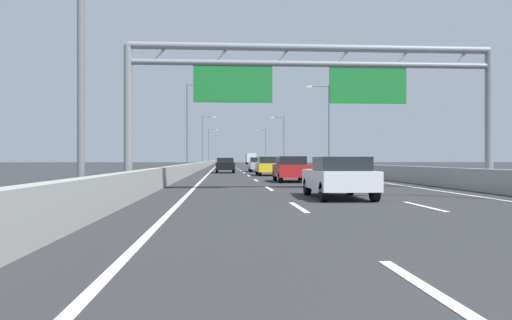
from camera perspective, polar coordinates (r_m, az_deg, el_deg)
name	(u,v)px	position (r m, az deg, el deg)	size (l,w,h in m)	color
ground_plane	(242,166)	(101.57, -1.58, -0.68)	(260.00, 260.00, 0.00)	#2D2D30
lane_dash_left_0	(432,291)	(5.58, 19.24, -13.84)	(0.16, 3.00, 0.01)	white
lane_dash_left_1	(299,207)	(14.21, 4.83, -5.34)	(0.16, 3.00, 0.01)	white
lane_dash_left_2	(269,189)	(23.12, 1.48, -3.25)	(0.16, 3.00, 0.01)	white
lane_dash_left_3	(256,180)	(32.09, 0.00, -2.31)	(0.16, 3.00, 0.01)	white
lane_dash_left_4	(249,176)	(41.06, -0.83, -1.79)	(0.16, 3.00, 0.01)	white
lane_dash_left_5	(244,173)	(50.05, -1.36, -1.45)	(0.16, 3.00, 0.01)	white
lane_dash_left_6	(241,171)	(59.04, -1.73, -1.22)	(0.16, 3.00, 0.01)	white
lane_dash_left_7	(238,169)	(68.03, -2.00, -1.05)	(0.16, 3.00, 0.01)	white
lane_dash_left_8	(237,168)	(77.03, -2.21, -0.91)	(0.16, 3.00, 0.01)	white
lane_dash_left_9	(235,167)	(86.02, -2.38, -0.81)	(0.16, 3.00, 0.01)	white
lane_dash_left_10	(234,166)	(95.02, -2.51, -0.73)	(0.16, 3.00, 0.01)	white
lane_dash_left_11	(233,166)	(104.02, -2.62, -0.66)	(0.16, 3.00, 0.01)	white
lane_dash_left_12	(232,165)	(113.01, -2.71, -0.60)	(0.16, 3.00, 0.01)	white
lane_dash_left_13	(231,165)	(122.01, -2.79, -0.55)	(0.16, 3.00, 0.01)	white
lane_dash_left_14	(231,164)	(131.01, -2.86, -0.50)	(0.16, 3.00, 0.01)	white
lane_dash_left_15	(230,164)	(140.01, -2.92, -0.47)	(0.16, 3.00, 0.01)	white
lane_dash_left_16	(230,164)	(149.01, -2.97, -0.43)	(0.16, 3.00, 0.01)	white
lane_dash_left_17	(229,164)	(158.01, -3.02, -0.40)	(0.16, 3.00, 0.01)	white
lane_dash_right_1	(424,206)	(15.17, 18.45, -5.00)	(0.16, 3.00, 0.01)	white
lane_dash_right_2	(346,188)	(23.73, 10.18, -3.16)	(0.16, 3.00, 0.01)	white
lane_dash_right_3	(312,180)	(32.52, 6.35, -2.28)	(0.16, 3.00, 0.01)	white
lane_dash_right_4	(293,176)	(41.41, 4.16, -1.77)	(0.16, 3.00, 0.01)	white
lane_dash_right_5	(280,173)	(50.33, 2.74, -1.44)	(0.16, 3.00, 0.01)	white
lane_dash_right_6	(271,171)	(59.28, 1.75, -1.21)	(0.16, 3.00, 0.01)	white
lane_dash_right_7	(265,169)	(68.24, 1.02, -1.04)	(0.16, 3.00, 0.01)	white
lane_dash_right_8	(260,168)	(77.21, 0.46, -0.91)	(0.16, 3.00, 0.01)	white
lane_dash_right_9	(256,167)	(86.19, 0.02, -0.81)	(0.16, 3.00, 0.01)	white
lane_dash_right_10	(253,166)	(95.17, -0.34, -0.72)	(0.16, 3.00, 0.01)	white
lane_dash_right_11	(250,166)	(104.15, -0.64, -0.65)	(0.16, 3.00, 0.01)	white
lane_dash_right_12	(248,165)	(113.14, -0.89, -0.60)	(0.16, 3.00, 0.01)	white
lane_dash_right_13	(246,165)	(122.13, -1.10, -0.55)	(0.16, 3.00, 0.01)	white
lane_dash_right_14	(245,164)	(131.12, -1.29, -0.50)	(0.16, 3.00, 0.01)	white
lane_dash_right_15	(243,164)	(140.11, -1.45, -0.47)	(0.16, 3.00, 0.01)	white
lane_dash_right_16	(242,164)	(149.10, -1.59, -0.43)	(0.16, 3.00, 0.01)	white
lane_dash_right_17	(241,164)	(158.10, -1.72, -0.40)	(0.16, 3.00, 0.01)	white
edge_line_left	(215,167)	(89.51, -4.64, -0.78)	(0.16, 176.00, 0.01)	white
edge_line_right	(274,167)	(89.97, 2.06, -0.77)	(0.16, 176.00, 0.01)	white
barrier_left	(209,163)	(111.53, -5.32, -0.37)	(0.45, 220.00, 0.95)	#9E9E99
barrier_right	(271,163)	(112.01, 1.75, -0.36)	(0.45, 220.00, 0.95)	#9E9E99
sign_gantry	(310,80)	(22.31, 6.14, 9.02)	(16.22, 0.36, 6.36)	gray
streetlamp_left_near	(90,8)	(14.74, -18.28, 16.02)	(2.58, 0.28, 9.50)	slate
streetlamp_left_mid	(190,122)	(54.62, -7.52, 4.33)	(2.58, 0.28, 9.50)	slate
streetlamp_right_mid	(327,122)	(55.68, 8.04, 4.25)	(2.58, 0.28, 9.50)	slate
streetlamp_left_far	(204,138)	(95.13, -5.93, 2.52)	(2.58, 0.28, 9.50)	slate
streetlamp_right_far	(283,138)	(95.74, 3.05, 2.51)	(2.58, 0.28, 9.50)	slate
streetlamp_left_distant	(209,144)	(135.71, -5.29, 1.79)	(2.58, 0.28, 9.50)	slate
streetlamp_right_distant	(265,144)	(136.14, 1.01, 1.79)	(2.58, 0.28, 9.50)	slate
blue_car	(262,162)	(99.39, 0.68, -0.24)	(1.87, 4.53, 1.54)	#2347AD
black_car	(225,165)	(50.06, -3.50, -0.59)	(1.85, 4.35, 1.50)	black
white_car	(339,177)	(17.69, 9.34, -1.87)	(1.86, 4.22, 1.43)	silver
red_car	(291,169)	(30.29, 3.97, -0.98)	(1.82, 4.17, 1.53)	red
green_car	(268,163)	(84.43, 1.32, -0.32)	(1.81, 4.30, 1.47)	#1E7A38
yellow_car	(268,166)	(41.88, 1.41, -0.67)	(1.89, 4.64, 1.56)	yellow
silver_car	(258,164)	(54.11, 0.21, -0.51)	(1.82, 4.66, 1.55)	#A8ADB2
box_truck	(251,158)	(139.10, -0.59, 0.21)	(2.50, 8.76, 2.99)	#194799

